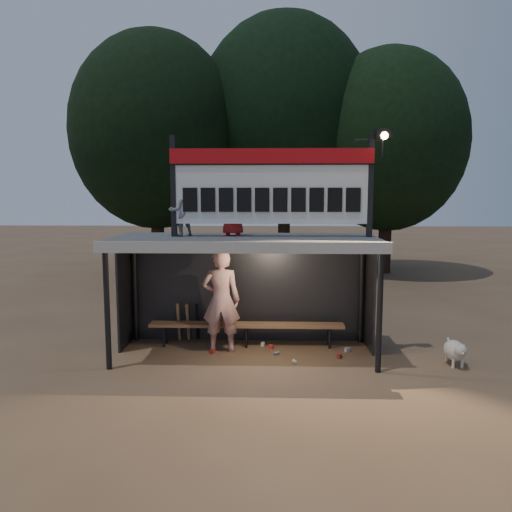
% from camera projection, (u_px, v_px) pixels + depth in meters
% --- Properties ---
extents(ground, '(80.00, 80.00, 0.00)m').
position_uv_depth(ground, '(245.00, 354.00, 9.78)').
color(ground, brown).
rests_on(ground, ground).
extents(player, '(0.76, 0.50, 2.07)m').
position_uv_depth(player, '(221.00, 300.00, 9.88)').
color(player, silver).
rests_on(player, ground).
extents(child_a, '(0.59, 0.58, 0.96)m').
position_uv_depth(child_a, '(180.00, 211.00, 9.56)').
color(child_a, slate).
rests_on(child_a, dugout_shelter).
extents(child_b, '(0.54, 0.36, 1.08)m').
position_uv_depth(child_b, '(233.00, 208.00, 9.68)').
color(child_b, '#AF1B1A').
rests_on(child_b, dugout_shelter).
extents(dugout_shelter, '(5.10, 2.08, 2.32)m').
position_uv_depth(dugout_shelter, '(246.00, 260.00, 9.80)').
color(dugout_shelter, '#414144').
rests_on(dugout_shelter, ground).
extents(scoreboard_assembly, '(4.10, 0.27, 1.99)m').
position_uv_depth(scoreboard_assembly, '(274.00, 183.00, 9.34)').
color(scoreboard_assembly, black).
rests_on(scoreboard_assembly, dugout_shelter).
extents(bench, '(4.00, 0.35, 0.48)m').
position_uv_depth(bench, '(247.00, 326.00, 10.27)').
color(bench, '#926745').
rests_on(bench, ground).
extents(tree_left, '(6.46, 6.46, 9.27)m').
position_uv_depth(tree_left, '(155.00, 132.00, 19.16)').
color(tree_left, '#312315').
rests_on(tree_left, ground).
extents(tree_mid, '(7.22, 7.22, 10.36)m').
position_uv_depth(tree_mid, '(285.00, 119.00, 20.39)').
color(tree_mid, '#312416').
rests_on(tree_mid, ground).
extents(tree_right, '(6.08, 6.08, 8.72)m').
position_uv_depth(tree_right, '(388.00, 141.00, 19.39)').
color(tree_right, black).
rests_on(tree_right, ground).
extents(dog, '(0.36, 0.81, 0.49)m').
position_uv_depth(dog, '(455.00, 351.00, 9.12)').
color(dog, beige).
rests_on(dog, ground).
extents(bats, '(0.48, 0.33, 0.84)m').
position_uv_depth(bats, '(188.00, 322.00, 10.58)').
color(bats, '#A7804E').
rests_on(bats, ground).
extents(litter, '(2.79, 1.19, 0.08)m').
position_uv_depth(litter, '(285.00, 351.00, 9.84)').
color(litter, '#B1251E').
rests_on(litter, ground).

